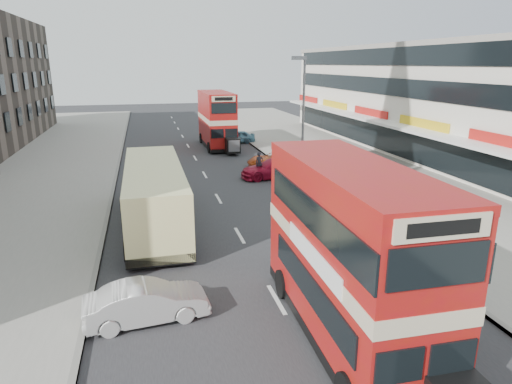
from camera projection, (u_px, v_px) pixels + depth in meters
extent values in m
plane|color=#28282B|center=(296.00, 333.00, 13.19)|extent=(160.00, 160.00, 0.00)
cube|color=#28282B|center=(205.00, 175.00, 31.83)|extent=(12.00, 90.00, 0.01)
cube|color=gray|center=(359.00, 165.00, 34.60)|extent=(12.00, 90.00, 0.15)
cube|color=gray|center=(21.00, 185.00, 29.01)|extent=(12.00, 90.00, 0.15)
cube|color=gray|center=(116.00, 179.00, 30.39)|extent=(0.20, 90.00, 0.16)
cube|color=gray|center=(286.00, 169.00, 33.23)|extent=(0.20, 90.00, 0.16)
cube|color=silver|center=(439.00, 103.00, 37.09)|extent=(8.00, 46.00, 9.00)
cube|color=black|center=(392.00, 139.00, 36.96)|extent=(0.10, 44.00, 2.40)
cube|color=gray|center=(446.00, 45.00, 35.81)|extent=(8.20, 46.20, 0.40)
cube|color=white|center=(384.00, 123.00, 36.37)|extent=(1.80, 44.00, 0.20)
cylinder|color=slate|center=(303.00, 119.00, 30.39)|extent=(0.16, 0.16, 8.00)
cube|color=slate|center=(299.00, 58.00, 29.18)|extent=(1.00, 0.20, 0.25)
cube|color=black|center=(344.00, 322.00, 13.12)|extent=(2.60, 7.82, 0.34)
cube|color=#9A190E|center=(346.00, 287.00, 12.80)|extent=(2.58, 7.82, 2.14)
cube|color=beige|center=(348.00, 248.00, 12.46)|extent=(2.62, 7.86, 0.44)
cube|color=#9A190E|center=(351.00, 208.00, 12.13)|extent=(2.58, 7.82, 2.04)
cube|color=#9A190E|center=(353.00, 169.00, 11.83)|extent=(2.60, 7.84, 0.24)
cube|color=black|center=(217.00, 143.00, 42.46)|extent=(2.50, 7.80, 0.34)
cube|color=#9A190E|center=(217.00, 131.00, 42.14)|extent=(2.48, 7.80, 2.14)
cube|color=beige|center=(217.00, 118.00, 41.80)|extent=(2.52, 7.84, 0.44)
cube|color=#9A190E|center=(216.00, 105.00, 41.48)|extent=(2.48, 7.80, 2.04)
cube|color=#9A190E|center=(216.00, 93.00, 41.17)|extent=(2.50, 7.82, 0.24)
cube|color=black|center=(233.00, 145.00, 38.29)|extent=(1.17, 1.18, 1.27)
cube|color=black|center=(156.00, 217.00, 21.84)|extent=(2.68, 10.49, 0.42)
cube|color=#ECE798|center=(155.00, 194.00, 21.51)|extent=(2.66, 10.49, 2.73)
imported|color=beige|center=(147.00, 302.00, 13.69)|extent=(3.86, 1.67, 1.24)
imported|color=#A6102C|center=(274.00, 168.00, 30.84)|extent=(4.80, 2.16, 1.37)
imported|color=#B84312|center=(276.00, 160.00, 33.83)|extent=(4.53, 2.49, 1.20)
imported|color=teal|center=(236.00, 137.00, 44.31)|extent=(3.77, 1.77, 1.25)
imported|color=gray|center=(333.00, 172.00, 28.70)|extent=(0.68, 0.56, 1.57)
imported|color=gray|center=(259.00, 173.00, 30.59)|extent=(0.63, 1.65, 0.85)
imported|color=#22212A|center=(259.00, 163.00, 30.40)|extent=(0.57, 0.39, 1.52)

